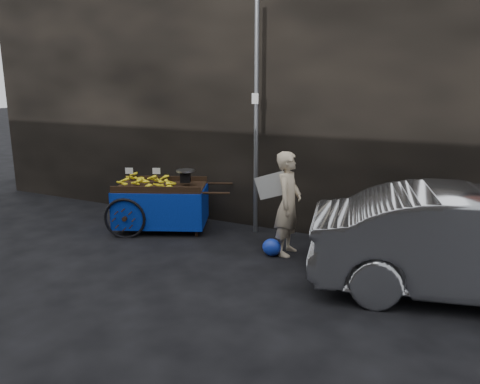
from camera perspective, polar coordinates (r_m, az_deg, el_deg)
The scene contains 7 objects.
ground at distance 7.67m, azimuth -4.30°, elevation -7.22°, with size 80.00×80.00×0.00m, color black.
building_wall at distance 9.35m, azimuth 5.96°, elevation 12.13°, with size 13.50×2.00×5.00m.
street_pole at distance 8.21m, azimuth 1.99°, elevation 8.58°, with size 0.12×0.10×4.00m.
banana_cart at distance 8.71m, azimuth -9.92°, elevation 0.22°, with size 2.41×1.79×1.20m.
vendor at distance 7.35m, azimuth 5.89°, elevation -1.42°, with size 0.75×0.62×1.65m.
plastic_bag at distance 7.44m, azimuth 3.89°, elevation -6.74°, with size 0.31×0.24×0.28m, color #1834B9.
parked_car at distance 6.61m, azimuth 27.09°, elevation -5.80°, with size 1.46×4.17×1.38m, color silver.
Camera 1 is at (3.72, -6.14, 2.69)m, focal length 35.00 mm.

